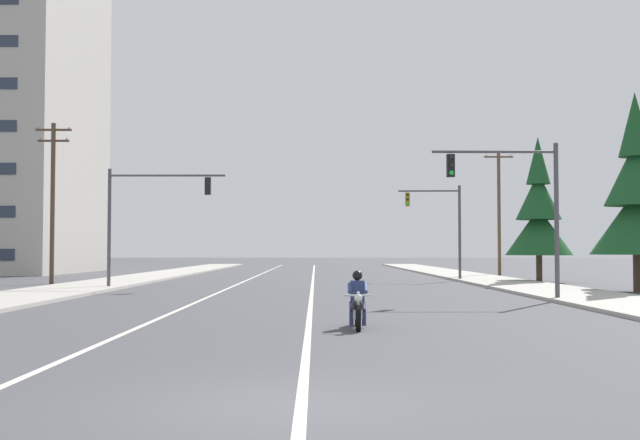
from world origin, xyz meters
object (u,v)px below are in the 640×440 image
object	(u,v)px
traffic_signal_near_right	(520,196)
traffic_signal_near_left	(144,208)
utility_pole_left_near	(53,197)
utility_pole_right_far	(499,211)
traffic_signal_mid_right	(442,219)
conifer_tree_right_verge_near	(636,200)
conifer_tree_right_verge_far	(539,215)
motorcycle_with_rider	(358,305)

from	to	relation	value
traffic_signal_near_right	traffic_signal_near_left	size ratio (longest dim) A/B	1.00
utility_pole_left_near	utility_pole_right_far	distance (m)	33.76
traffic_signal_near_right	utility_pole_right_far	distance (m)	31.52
traffic_signal_mid_right	conifer_tree_right_verge_near	world-z (taller)	conifer_tree_right_verge_near
traffic_signal_mid_right	conifer_tree_right_verge_near	bearing A→B (deg)	-62.63
utility_pole_left_near	conifer_tree_right_verge_far	world-z (taller)	utility_pole_left_near
conifer_tree_right_verge_near	traffic_signal_near_left	bearing A→B (deg)	172.14
motorcycle_with_rider	traffic_signal_near_left	world-z (taller)	traffic_signal_near_left
traffic_signal_mid_right	conifer_tree_right_verge_far	xyz separation A→B (m)	(5.58, -2.45, 0.09)
utility_pole_left_near	utility_pole_right_far	size ratio (longest dim) A/B	0.97
motorcycle_with_rider	conifer_tree_right_verge_near	distance (m)	22.47
utility_pole_right_far	utility_pole_left_near	bearing A→B (deg)	-152.77
traffic_signal_near_left	motorcycle_with_rider	bearing A→B (deg)	-63.91
traffic_signal_near_right	conifer_tree_right_verge_near	xyz separation A→B (m)	(7.23, 6.44, 0.27)
utility_pole_left_near	traffic_signal_near_right	bearing A→B (deg)	-33.16
utility_pole_left_near	utility_pole_right_far	world-z (taller)	utility_pole_right_far
traffic_signal_mid_right	utility_pole_right_far	distance (m)	12.54
utility_pole_left_near	conifer_tree_right_verge_far	xyz separation A→B (m)	(29.33, 2.19, -0.96)
traffic_signal_near_right	traffic_signal_near_left	distance (m)	19.54
traffic_signal_mid_right	conifer_tree_right_verge_near	xyz separation A→B (m)	(7.04, -13.59, 0.33)
utility_pole_right_far	conifer_tree_right_verge_far	bearing A→B (deg)	-92.99
utility_pole_left_near	traffic_signal_mid_right	bearing A→B (deg)	11.06
traffic_signal_near_left	traffic_signal_mid_right	world-z (taller)	same
traffic_signal_mid_right	utility_pole_left_near	world-z (taller)	utility_pole_left_near
traffic_signal_near_left	traffic_signal_mid_right	xyz separation A→B (m)	(17.12, 10.26, -0.12)
conifer_tree_right_verge_far	conifer_tree_right_verge_near	bearing A→B (deg)	-82.55
motorcycle_with_rider	traffic_signal_near_right	bearing A→B (deg)	56.55
motorcycle_with_rider	traffic_signal_near_left	bearing A→B (deg)	116.09
conifer_tree_right_verge_far	motorcycle_with_rider	bearing A→B (deg)	-114.38
motorcycle_with_rider	conifer_tree_right_verge_far	xyz separation A→B (m)	(12.75, 28.12, 3.55)
traffic_signal_near_right	utility_pole_left_near	size ratio (longest dim) A/B	0.65
traffic_signal_near_left	conifer_tree_right_verge_near	size ratio (longest dim) A/B	0.65
traffic_signal_near_left	utility_pole_left_near	xyz separation A→B (m)	(-6.63, 5.62, 0.93)
traffic_signal_mid_right	utility_pole_left_near	xyz separation A→B (m)	(-23.75, -4.64, 1.05)
traffic_signal_near_left	traffic_signal_mid_right	bearing A→B (deg)	30.93
utility_pole_right_far	conifer_tree_right_verge_far	world-z (taller)	utility_pole_right_far
traffic_signal_near_left	traffic_signal_near_right	bearing A→B (deg)	-30.00
traffic_signal_mid_right	utility_pole_right_far	bearing A→B (deg)	59.88
traffic_signal_near_left	utility_pole_left_near	distance (m)	8.74
utility_pole_left_near	conifer_tree_right_verge_far	size ratio (longest dim) A/B	1.05
utility_pole_left_near	conifer_tree_right_verge_far	bearing A→B (deg)	4.27
traffic_signal_near_right	utility_pole_right_far	world-z (taller)	utility_pole_right_far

